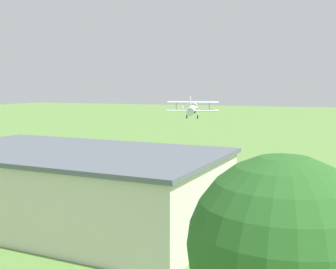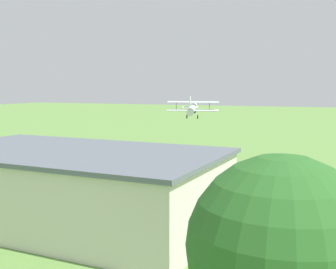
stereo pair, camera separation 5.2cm
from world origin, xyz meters
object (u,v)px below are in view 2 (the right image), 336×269
(person_by_parked_cars, at_px, (108,171))
(tree_at_field_edge, at_px, (281,249))
(hangar, at_px, (72,186))
(person_crossing_taxiway, at_px, (206,187))
(person_near_hangar_door, at_px, (191,179))
(car_grey, at_px, (17,173))
(car_black, at_px, (61,173))
(biplane, at_px, (192,108))

(person_by_parked_cars, xyz_separation_m, tree_at_field_edge, (-26.90, 34.42, 5.76))
(hangar, xyz_separation_m, person_by_parked_cars, (6.71, -17.61, -2.43))
(person_crossing_taxiway, bearing_deg, tree_at_field_edge, 111.63)
(person_near_hangar_door, bearing_deg, car_grey, 13.02)
(person_crossing_taxiway, height_order, tree_at_field_edge, tree_at_field_edge)
(person_by_parked_cars, bearing_deg, hangar, 110.86)
(car_black, xyz_separation_m, car_grey, (5.56, 1.71, -0.06))
(person_near_hangar_door, bearing_deg, person_by_parked_cars, -2.31)
(car_grey, xyz_separation_m, person_by_parked_cars, (-10.32, -5.59, -0.01))
(person_crossing_taxiway, bearing_deg, car_grey, 4.88)
(car_grey, xyz_separation_m, person_crossing_taxiway, (-24.94, -2.13, -0.04))
(car_black, distance_m, person_crossing_taxiway, 19.38)
(tree_at_field_edge, bearing_deg, hangar, -39.78)
(person_crossing_taxiway, distance_m, tree_at_field_edge, 33.81)
(hangar, distance_m, car_grey, 20.98)
(person_near_hangar_door, distance_m, person_crossing_taxiway, 4.12)
(car_black, bearing_deg, hangar, 129.85)
(car_black, height_order, person_by_parked_cars, car_black)
(hangar, xyz_separation_m, car_grey, (17.02, -12.02, -2.42))
(biplane, bearing_deg, person_near_hangar_door, 109.18)
(person_crossing_taxiway, xyz_separation_m, tree_at_field_edge, (-12.28, 30.96, 5.79))
(biplane, relative_size, car_black, 2.03)
(hangar, xyz_separation_m, biplane, (2.84, -39.89, 4.96))
(hangar, relative_size, person_by_parked_cars, 16.66)
(person_near_hangar_door, bearing_deg, biplane, -70.82)
(car_grey, relative_size, tree_at_field_edge, 0.48)
(car_black, bearing_deg, person_near_hangar_door, -168.37)
(person_near_hangar_door, bearing_deg, person_crossing_taxiway, 133.60)
(biplane, distance_m, car_grey, 32.13)
(car_black, bearing_deg, person_crossing_taxiway, -178.75)
(car_black, relative_size, person_by_parked_cars, 2.86)
(person_crossing_taxiway, distance_m, person_by_parked_cars, 15.02)
(biplane, relative_size, person_near_hangar_door, 5.38)
(person_by_parked_cars, bearing_deg, car_black, 39.22)
(car_grey, bearing_deg, person_by_parked_cars, -151.56)
(person_by_parked_cars, distance_m, tree_at_field_edge, 44.06)
(person_crossing_taxiway, bearing_deg, hangar, 60.79)
(hangar, height_order, biplane, biplane)
(car_black, xyz_separation_m, tree_at_field_edge, (-31.65, 30.54, 5.69))
(hangar, height_order, car_black, hangar)
(hangar, relative_size, person_crossing_taxiway, 17.17)
(person_near_hangar_door, height_order, tree_at_field_edge, tree_at_field_edge)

